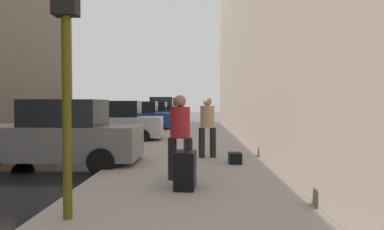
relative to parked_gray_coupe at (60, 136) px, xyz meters
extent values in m
cube|color=gray|center=(3.35, 0.64, -0.77)|extent=(4.00, 40.00, 0.15)
cube|color=slate|center=(-0.05, 0.00, -0.16)|extent=(4.21, 1.86, 0.84)
cube|color=black|center=(0.15, 0.00, 0.59)|extent=(1.90, 1.57, 0.70)
cylinder|color=black|center=(-1.41, 0.93, -0.53)|extent=(0.64, 0.22, 0.64)
cylinder|color=black|center=(1.32, 0.92, -0.53)|extent=(0.64, 0.22, 0.64)
cylinder|color=black|center=(1.32, -0.92, -0.53)|extent=(0.64, 0.22, 0.64)
cube|color=#B7BABF|center=(-0.05, 6.20, -0.16)|extent=(4.26, 1.98, 0.84)
cube|color=black|center=(0.15, 6.21, 0.59)|extent=(1.94, 1.63, 0.70)
cylinder|color=black|center=(-1.44, 7.08, -0.53)|extent=(0.65, 0.24, 0.64)
cylinder|color=black|center=(-1.38, 5.24, -0.53)|extent=(0.65, 0.24, 0.64)
cylinder|color=black|center=(1.29, 7.17, -0.53)|extent=(0.65, 0.24, 0.64)
cylinder|color=black|center=(1.35, 5.33, -0.53)|extent=(0.65, 0.24, 0.64)
cube|color=navy|center=(-0.05, 12.78, -0.16)|extent=(4.21, 1.86, 0.84)
cube|color=black|center=(0.15, 12.78, 0.59)|extent=(1.90, 1.58, 0.70)
cylinder|color=black|center=(-1.42, 13.69, -0.53)|extent=(0.64, 0.22, 0.64)
cylinder|color=black|center=(-1.41, 11.85, -0.53)|extent=(0.64, 0.22, 0.64)
cylinder|color=black|center=(1.31, 13.71, -0.53)|extent=(0.64, 0.22, 0.64)
cylinder|color=black|center=(1.32, 11.87, -0.53)|extent=(0.64, 0.22, 0.64)
cube|color=#193828|center=(-0.05, 19.34, -0.16)|extent=(4.24, 1.93, 0.84)
cube|color=black|center=(0.15, 19.34, 0.59)|extent=(1.92, 1.61, 0.70)
cylinder|color=black|center=(-1.39, 20.29, -0.53)|extent=(0.64, 0.23, 0.64)
cylinder|color=black|center=(-1.43, 18.45, -0.53)|extent=(0.64, 0.23, 0.64)
cylinder|color=black|center=(1.34, 20.23, -0.53)|extent=(0.64, 0.23, 0.64)
cylinder|color=black|center=(1.30, 18.39, -0.53)|extent=(0.64, 0.23, 0.64)
cube|color=black|center=(-0.05, 25.49, -0.03)|extent=(4.62, 1.89, 1.10)
cube|color=black|center=(0.15, 25.48, 0.95)|extent=(2.09, 1.59, 0.90)
cylinder|color=black|center=(-1.53, 26.42, -0.53)|extent=(0.64, 0.23, 0.64)
cylinder|color=black|center=(-1.55, 24.58, -0.53)|extent=(0.64, 0.23, 0.64)
cylinder|color=black|center=(1.46, 26.39, -0.53)|extent=(0.64, 0.23, 0.64)
cylinder|color=black|center=(1.44, 24.55, -0.53)|extent=(0.64, 0.23, 0.64)
cube|color=silver|center=(-0.05, 31.23, -0.03)|extent=(4.62, 1.89, 1.10)
cube|color=black|center=(0.15, 31.23, 0.95)|extent=(2.09, 1.59, 0.90)
cylinder|color=black|center=(-1.53, 32.17, -0.53)|extent=(0.64, 0.23, 0.64)
cylinder|color=black|center=(-1.55, 30.33, -0.53)|extent=(0.64, 0.23, 0.64)
cylinder|color=black|center=(1.46, 32.13, -0.53)|extent=(0.64, 0.23, 0.64)
cylinder|color=black|center=(1.44, 30.30, -0.53)|extent=(0.64, 0.23, 0.64)
cylinder|color=red|center=(1.80, 6.43, -0.42)|extent=(0.22, 0.22, 0.55)
sphere|color=red|center=(1.80, 6.43, -0.09)|extent=(0.20, 0.20, 0.20)
cylinder|color=red|center=(1.64, 6.43, -0.40)|extent=(0.10, 0.09, 0.09)
cylinder|color=red|center=(1.96, 6.43, -0.40)|extent=(0.10, 0.09, 0.09)
cylinder|color=#514C0F|center=(1.85, -4.68, 1.10)|extent=(0.12, 0.12, 3.60)
sphere|color=green|center=(1.85, -4.55, 2.17)|extent=(0.14, 0.14, 0.14)
cylinder|color=black|center=(3.08, -2.11, -0.27)|extent=(0.19, 0.19, 0.85)
cylinder|color=black|center=(3.40, -2.13, -0.27)|extent=(0.19, 0.19, 0.85)
cylinder|color=#A51E23|center=(3.24, -2.12, 0.46)|extent=(0.42, 0.42, 0.62)
sphere|color=#997051|center=(3.24, -2.12, 0.89)|extent=(0.24, 0.24, 0.24)
cylinder|color=black|center=(3.70, 0.95, -0.27)|extent=(0.20, 0.20, 0.85)
cylinder|color=black|center=(4.02, 0.99, -0.27)|extent=(0.20, 0.20, 0.85)
cylinder|color=tan|center=(3.86, 0.97, 0.46)|extent=(0.44, 0.44, 0.62)
sphere|color=#997051|center=(3.86, 0.97, 0.89)|extent=(0.24, 0.24, 0.24)
cube|color=black|center=(3.37, -2.91, -0.36)|extent=(0.41, 0.59, 0.68)
cylinder|color=#333333|center=(3.37, -2.91, 0.16)|extent=(0.02, 0.02, 0.36)
cube|color=black|center=(4.54, -0.08, -0.56)|extent=(0.32, 0.44, 0.28)
camera|label=1|loc=(3.60, -9.62, 0.85)|focal=35.00mm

